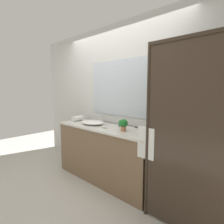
{
  "coord_description": "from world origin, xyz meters",
  "views": [
    {
      "loc": [
        2.0,
        -2.02,
        1.49
      ],
      "look_at": [
        0.15,
        0.0,
        1.15
      ],
      "focal_mm": 28.62,
      "sensor_mm": 36.0,
      "label": 1
    }
  ],
  "objects": [
    {
      "name": "vanity_cabinet",
      "position": [
        0.0,
        0.01,
        0.45
      ],
      "size": [
        1.8,
        0.58,
        0.9
      ],
      "color": "brown",
      "rests_on": "ground_plane"
    },
    {
      "name": "amenity_bottle_conditioner",
      "position": [
        0.81,
        -0.11,
        0.93
      ],
      "size": [
        0.03,
        0.03,
        0.07
      ],
      "color": "silver",
      "rests_on": "vanity_cabinet"
    },
    {
      "name": "wall_back_with_mirror",
      "position": [
        0.0,
        0.34,
        1.3
      ],
      "size": [
        4.4,
        0.06,
        2.6
      ],
      "color": "silver",
      "rests_on": "ground_plane"
    },
    {
      "name": "amenity_bottle_shampoo",
      "position": [
        0.17,
        0.15,
        0.95
      ],
      "size": [
        0.03,
        0.03,
        0.1
      ],
      "color": "#4C7056",
      "rests_on": "vanity_cabinet"
    },
    {
      "name": "rolled_towel_near_edge",
      "position": [
        -0.76,
        0.02,
        0.95
      ],
      "size": [
        0.12,
        0.22,
        0.1
      ],
      "primitive_type": "cylinder",
      "rotation": [
        1.57,
        0.0,
        0.09
      ],
      "color": "white",
      "rests_on": "vanity_cabinet"
    },
    {
      "name": "faucet",
      "position": [
        -0.3,
        0.17,
        0.95
      ],
      "size": [
        0.17,
        0.12,
        0.15
      ],
      "color": "silver",
      "rests_on": "vanity_cabinet"
    },
    {
      "name": "potted_plant",
      "position": [
        0.41,
        -0.05,
        1.0
      ],
      "size": [
        0.13,
        0.13,
        0.17
      ],
      "color": "#B77A51",
      "rests_on": "vanity_cabinet"
    },
    {
      "name": "sink_basin",
      "position": [
        -0.3,
        -0.01,
        0.93
      ],
      "size": [
        0.45,
        0.33,
        0.07
      ],
      "primitive_type": "ellipsoid",
      "color": "white",
      "rests_on": "vanity_cabinet"
    },
    {
      "name": "soap_dish",
      "position": [
        0.08,
        -0.11,
        0.91
      ],
      "size": [
        0.1,
        0.07,
        0.04
      ],
      "color": "silver",
      "rests_on": "vanity_cabinet"
    },
    {
      "name": "ground_plane",
      "position": [
        0.0,
        0.0,
        0.0
      ],
      "size": [
        8.0,
        8.0,
        0.0
      ],
      "primitive_type": "plane",
      "color": "#B7B2A8"
    },
    {
      "name": "shower_enclosure",
      "position": [
        1.27,
        -0.19,
        1.02
      ],
      "size": [
        1.2,
        0.59,
        2.0
      ],
      "color": "#2D2319",
      "rests_on": "ground_plane"
    }
  ]
}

